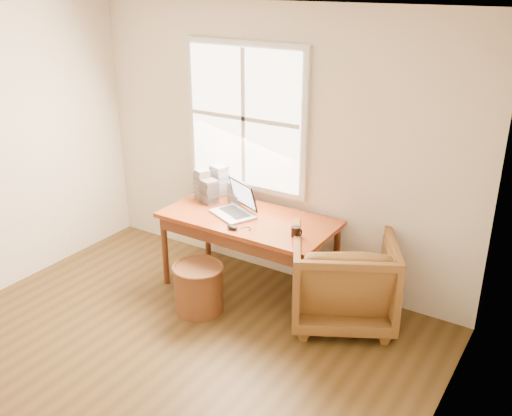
{
  "coord_description": "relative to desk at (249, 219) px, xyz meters",
  "views": [
    {
      "loc": [
        2.61,
        -2.21,
        2.83
      ],
      "look_at": [
        0.17,
        1.65,
        0.93
      ],
      "focal_mm": 40.0,
      "sensor_mm": 36.0,
      "label": 1
    }
  ],
  "objects": [
    {
      "name": "room_shell",
      "position": [
        -0.02,
        -1.64,
        0.59
      ],
      "size": [
        4.04,
        4.54,
        2.64
      ],
      "color": "brown",
      "rests_on": "ground"
    },
    {
      "name": "desk",
      "position": [
        0.0,
        0.0,
        0.0
      ],
      "size": [
        1.6,
        0.8,
        0.04
      ],
      "primitive_type": "cube",
      "color": "brown",
      "rests_on": "room_shell"
    },
    {
      "name": "armchair",
      "position": [
        0.96,
        0.0,
        -0.33
      ],
      "size": [
        1.17,
        1.18,
        0.8
      ],
      "primitive_type": "imported",
      "rotation": [
        0.0,
        0.0,
        3.64
      ],
      "color": "brown",
      "rests_on": "room_shell"
    },
    {
      "name": "wicker_stool",
      "position": [
        -0.18,
        -0.55,
        -0.51
      ],
      "size": [
        0.55,
        0.55,
        0.43
      ],
      "primitive_type": "cylinder",
      "rotation": [
        0.0,
        0.0,
        -0.32
      ],
      "color": "brown",
      "rests_on": "room_shell"
    },
    {
      "name": "laptop",
      "position": [
        -0.15,
        -0.05,
        0.18
      ],
      "size": [
        0.56,
        0.57,
        0.31
      ],
      "primitive_type": null,
      "rotation": [
        0.0,
        0.0,
        -0.43
      ],
      "color": "#B1B4B8",
      "rests_on": "desk"
    },
    {
      "name": "mouse",
      "position": [
        0.02,
        -0.3,
        0.04
      ],
      "size": [
        0.11,
        0.07,
        0.04
      ],
      "primitive_type": "ellipsoid",
      "rotation": [
        0.0,
        0.0,
        -0.06
      ],
      "color": "black",
      "rests_on": "desk"
    },
    {
      "name": "coffee_mug",
      "position": [
        0.56,
        -0.13,
        0.06
      ],
      "size": [
        0.09,
        0.09,
        0.09
      ],
      "primitive_type": "cylinder",
      "rotation": [
        0.0,
        0.0,
        -0.23
      ],
      "color": "black",
      "rests_on": "desk"
    },
    {
      "name": "cd_stack_a",
      "position": [
        -0.57,
        0.34,
        0.17
      ],
      "size": [
        0.18,
        0.17,
        0.3
      ],
      "primitive_type": "cube",
      "rotation": [
        0.0,
        0.0,
        -0.27
      ],
      "color": "silver",
      "rests_on": "desk"
    },
    {
      "name": "cd_stack_b",
      "position": [
        -0.52,
        0.1,
        0.14
      ],
      "size": [
        0.19,
        0.18,
        0.23
      ],
      "primitive_type": "cube",
      "rotation": [
        0.0,
        0.0,
        -0.4
      ],
      "color": "#25262A",
      "rests_on": "desk"
    },
    {
      "name": "cd_stack_c",
      "position": [
        -0.64,
        0.15,
        0.17
      ],
      "size": [
        0.17,
        0.16,
        0.3
      ],
      "primitive_type": "cube",
      "rotation": [
        0.0,
        0.0,
        -0.43
      ],
      "color": "#9B99A6",
      "rests_on": "desk"
    },
    {
      "name": "cd_stack_d",
      "position": [
        -0.31,
        0.27,
        0.11
      ],
      "size": [
        0.17,
        0.16,
        0.19
      ],
      "primitive_type": "cube",
      "rotation": [
        0.0,
        0.0,
        -0.23
      ],
      "color": "#B0B3BC",
      "rests_on": "desk"
    }
  ]
}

